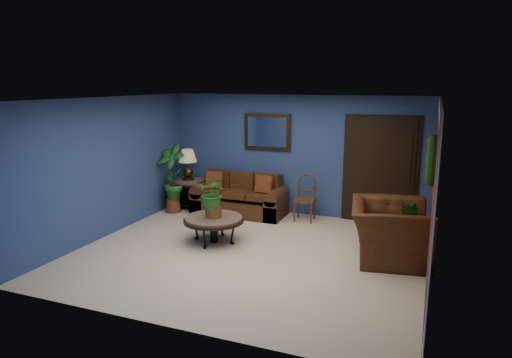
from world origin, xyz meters
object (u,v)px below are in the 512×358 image
at_px(coffee_table, 214,220).
at_px(side_chair, 306,195).
at_px(table_lamp, 188,161).
at_px(end_table, 189,186).
at_px(sofa, 241,200).
at_px(armchair, 390,231).

height_order(coffee_table, side_chair, side_chair).
bearing_deg(side_chair, coffee_table, -124.67).
xyz_separation_m(table_lamp, side_chair, (2.66, 0.07, -0.53)).
bearing_deg(end_table, side_chair, 1.48).
height_order(table_lamp, side_chair, table_lamp).
relative_size(end_table, table_lamp, 1.06).
height_order(end_table, table_lamp, table_lamp).
bearing_deg(end_table, coffee_table, -49.80).
bearing_deg(sofa, table_lamp, -178.92).
bearing_deg(coffee_table, side_chair, 58.57).
xyz_separation_m(table_lamp, armchair, (4.45, -1.46, -0.61)).
height_order(table_lamp, armchair, table_lamp).
xyz_separation_m(sofa, armchair, (3.20, -1.48, 0.16)).
bearing_deg(armchair, table_lamp, 62.93).
relative_size(table_lamp, side_chair, 0.70).
bearing_deg(armchair, sofa, 56.26).
distance_m(table_lamp, armchair, 4.72).
bearing_deg(table_lamp, end_table, 180.00).
bearing_deg(table_lamp, armchair, -18.17).
height_order(sofa, table_lamp, table_lamp).
bearing_deg(end_table, table_lamp, 0.00).
height_order(coffee_table, end_table, end_table).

